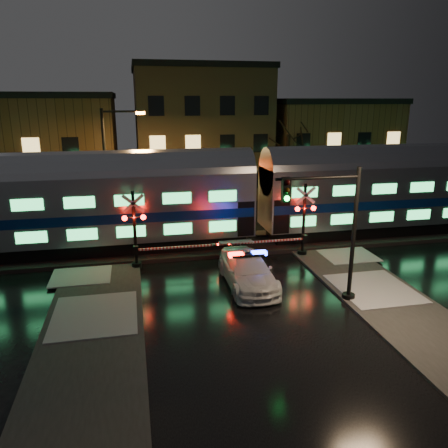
# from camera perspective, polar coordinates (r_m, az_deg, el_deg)

# --- Properties ---
(ground) EXTENTS (120.00, 120.00, 0.00)m
(ground) POSITION_cam_1_polar(r_m,az_deg,el_deg) (22.80, 0.67, -7.06)
(ground) COLOR black
(ground) RESTS_ON ground
(ballast) EXTENTS (90.00, 4.20, 0.24)m
(ballast) POSITION_cam_1_polar(r_m,az_deg,el_deg) (27.34, -1.61, -2.81)
(ballast) COLOR black
(ballast) RESTS_ON ground
(sidewalk_left) EXTENTS (4.00, 20.00, 0.12)m
(sidewalk_left) POSITION_cam_1_polar(r_m,az_deg,el_deg) (17.08, -17.23, -16.07)
(sidewalk_left) COLOR #2D2D2D
(sidewalk_left) RESTS_ON ground
(sidewalk_right) EXTENTS (4.00, 20.00, 0.12)m
(sidewalk_right) POSITION_cam_1_polar(r_m,az_deg,el_deg) (20.27, 23.30, -11.36)
(sidewalk_right) COLOR #2D2D2D
(sidewalk_right) RESTS_ON ground
(building_left) EXTENTS (14.00, 10.00, 9.00)m
(building_left) POSITION_cam_1_polar(r_m,az_deg,el_deg) (43.53, -23.26, 8.87)
(building_left) COLOR #52351F
(building_left) RESTS_ON ground
(building_mid) EXTENTS (12.00, 11.00, 11.50)m
(building_mid) POSITION_cam_1_polar(r_m,az_deg,el_deg) (43.59, -3.24, 11.77)
(building_mid) COLOR brown
(building_mid) RESTS_ON ground
(building_right) EXTENTS (12.00, 10.00, 8.50)m
(building_right) POSITION_cam_1_polar(r_m,az_deg,el_deg) (47.01, 12.99, 9.87)
(building_right) COLOR #52351F
(building_right) RESTS_ON ground
(train) EXTENTS (51.00, 3.12, 5.92)m
(train) POSITION_cam_1_polar(r_m,az_deg,el_deg) (27.12, 4.37, 4.15)
(train) COLOR black
(train) RESTS_ON ballast
(police_car) EXTENTS (2.20, 5.40, 1.74)m
(police_car) POSITION_cam_1_polar(r_m,az_deg,el_deg) (21.70, 3.07, -6.05)
(police_car) COLOR silver
(police_car) RESTS_ON ground
(crossing_signal_right) EXTENTS (6.10, 0.67, 4.32)m
(crossing_signal_right) POSITION_cam_1_polar(r_m,az_deg,el_deg) (25.59, 9.68, -0.44)
(crossing_signal_right) COLOR black
(crossing_signal_right) RESTS_ON ground
(crossing_signal_left) EXTENTS (6.10, 0.67, 4.32)m
(crossing_signal_left) POSITION_cam_1_polar(r_m,az_deg,el_deg) (23.88, -10.69, -1.69)
(crossing_signal_left) COLOR black
(crossing_signal_left) RESTS_ON ground
(traffic_light) EXTENTS (4.00, 0.71, 6.18)m
(traffic_light) POSITION_cam_1_polar(r_m,az_deg,el_deg) (19.60, 14.16, -1.24)
(traffic_light) COLOR black
(traffic_light) RESTS_ON ground
(streetlight) EXTENTS (2.80, 0.29, 8.39)m
(streetlight) POSITION_cam_1_polar(r_m,az_deg,el_deg) (29.79, -14.67, 7.58)
(streetlight) COLOR black
(streetlight) RESTS_ON ground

